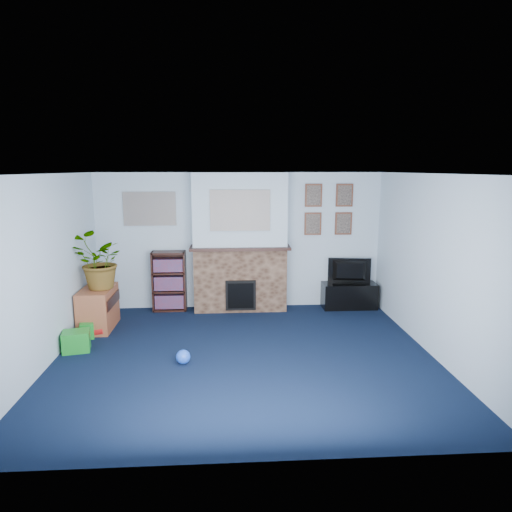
{
  "coord_description": "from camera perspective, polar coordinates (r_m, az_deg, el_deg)",
  "views": [
    {
      "loc": [
        -0.21,
        -5.73,
        2.47
      ],
      "look_at": [
        0.21,
        0.99,
        1.17
      ],
      "focal_mm": 32.0,
      "sensor_mm": 36.0,
      "label": 1
    }
  ],
  "objects": [
    {
      "name": "portrait_tr",
      "position": [
        8.24,
        10.99,
        7.47
      ],
      "size": [
        0.3,
        0.03,
        0.4
      ],
      "primitive_type": "cube",
      "color": "brown",
      "rests_on": "wall_back"
    },
    {
      "name": "wall_right",
      "position": [
        6.47,
        21.29,
        -1.14
      ],
      "size": [
        0.04,
        4.5,
        2.4
      ],
      "primitive_type": "cube",
      "color": "silver",
      "rests_on": "ground"
    },
    {
      "name": "portrait_bl",
      "position": [
        8.16,
        7.12,
        4.02
      ],
      "size": [
        0.3,
        0.03,
        0.4
      ],
      "primitive_type": "cube",
      "color": "brown",
      "rests_on": "wall_back"
    },
    {
      "name": "portrait_br",
      "position": [
        8.28,
        10.87,
        4.01
      ],
      "size": [
        0.3,
        0.03,
        0.4
      ],
      "primitive_type": "cube",
      "color": "brown",
      "rests_on": "wall_back"
    },
    {
      "name": "toy_ball",
      "position": [
        6.05,
        -9.09,
        -12.37
      ],
      "size": [
        0.19,
        0.19,
        0.19
      ],
      "primitive_type": "sphere",
      "color": "blue",
      "rests_on": "ground"
    },
    {
      "name": "chimney_breast",
      "position": [
        7.89,
        -2.01,
        1.54
      ],
      "size": [
        1.72,
        0.5,
        2.4
      ],
      "color": "brown",
      "rests_on": "ground"
    },
    {
      "name": "wall_left",
      "position": [
        6.3,
        -24.82,
        -1.71
      ],
      "size": [
        0.04,
        4.5,
        2.4
      ],
      "primitive_type": "cube",
      "color": "silver",
      "rests_on": "ground"
    },
    {
      "name": "collage_main",
      "position": [
        7.6,
        -2.0,
        5.72
      ],
      "size": [
        1.0,
        0.03,
        0.68
      ],
      "primitive_type": "cube",
      "color": "gray",
      "rests_on": "chimney_breast"
    },
    {
      "name": "green_crate",
      "position": [
        6.81,
        -21.55,
        -9.88
      ],
      "size": [
        0.4,
        0.35,
        0.28
      ],
      "primitive_type": "cube",
      "rotation": [
        0.0,
        0.0,
        0.22
      ],
      "color": "#198C26",
      "rests_on": "ground"
    },
    {
      "name": "portrait_tl",
      "position": [
        8.12,
        7.2,
        7.53
      ],
      "size": [
        0.3,
        0.03,
        0.4
      ],
      "primitive_type": "cube",
      "color": "brown",
      "rests_on": "wall_back"
    },
    {
      "name": "mantel_candle",
      "position": [
        7.84,
        -0.05,
        1.84
      ],
      "size": [
        0.05,
        0.05,
        0.15
      ],
      "primitive_type": "cylinder",
      "color": "#B2BFC6",
      "rests_on": "chimney_breast"
    },
    {
      "name": "ceiling",
      "position": [
        5.74,
        -1.5,
        10.24
      ],
      "size": [
        5.0,
        4.5,
        0.01
      ],
      "primitive_type": "cube",
      "color": "white",
      "rests_on": "wall_back"
    },
    {
      "name": "bookshelf",
      "position": [
        8.15,
        -10.77,
        -3.25
      ],
      "size": [
        0.58,
        0.28,
        1.05
      ],
      "color": "black",
      "rests_on": "ground"
    },
    {
      "name": "sideboard",
      "position": [
        7.55,
        -19.13,
        -5.99
      ],
      "size": [
        0.46,
        0.83,
        0.64
      ],
      "primitive_type": "cube",
      "color": "#9B5131",
      "rests_on": "ground"
    },
    {
      "name": "toy_block",
      "position": [
        7.25,
        -20.38,
        -8.78
      ],
      "size": [
        0.24,
        0.24,
        0.24
      ],
      "primitive_type": "cube",
      "rotation": [
        0.0,
        0.0,
        0.29
      ],
      "color": "#198C26",
      "rests_on": "ground"
    },
    {
      "name": "mantel_can",
      "position": [
        7.89,
        3.29,
        1.73
      ],
      "size": [
        0.06,
        0.06,
        0.11
      ],
      "primitive_type": "cylinder",
      "color": "#198C26",
      "rests_on": "chimney_breast"
    },
    {
      "name": "wall_front",
      "position": [
        3.71,
        -0.09,
        -9.04
      ],
      "size": [
        5.0,
        0.04,
        2.4
      ],
      "primitive_type": "cube",
      "color": "silver",
      "rests_on": "ground"
    },
    {
      "name": "toy_tube",
      "position": [
        7.3,
        -19.52,
        -8.92
      ],
      "size": [
        0.28,
        0.13,
        0.16
      ],
      "primitive_type": "cylinder",
      "rotation": [
        0.0,
        1.43,
        0.0
      ],
      "color": "red",
      "rests_on": "ground"
    },
    {
      "name": "floor",
      "position": [
        6.24,
        -1.39,
        -12.36
      ],
      "size": [
        5.0,
        4.5,
        0.01
      ],
      "primitive_type": "cube",
      "color": "black",
      "rests_on": "ground"
    },
    {
      "name": "mantel_teddy",
      "position": [
        7.84,
        -6.5,
        1.66
      ],
      "size": [
        0.13,
        0.13,
        0.13
      ],
      "primitive_type": "sphere",
      "color": "slate",
      "rests_on": "chimney_breast"
    },
    {
      "name": "mantel_clock",
      "position": [
        7.83,
        -2.07,
        1.75
      ],
      "size": [
        0.1,
        0.06,
        0.14
      ],
      "primitive_type": "cube",
      "color": "gold",
      "rests_on": "chimney_breast"
    },
    {
      "name": "tv_stand",
      "position": [
        8.36,
        11.56,
        -4.86
      ],
      "size": [
        0.96,
        0.4,
        0.45
      ],
      "primitive_type": "cube",
      "color": "black",
      "rests_on": "ground"
    },
    {
      "name": "television",
      "position": [
        8.27,
        11.64,
        -1.85
      ],
      "size": [
        0.76,
        0.2,
        0.44
      ],
      "primitive_type": "imported",
      "rotation": [
        0.0,
        0.0,
        3.0
      ],
      "color": "black",
      "rests_on": "tv_stand"
    },
    {
      "name": "potted_plant",
      "position": [
        7.32,
        -19.2,
        -0.65
      ],
      "size": [
        1.03,
        1.01,
        0.87
      ],
      "primitive_type": "imported",
      "rotation": [
        0.0,
        0.0,
        3.76
      ],
      "color": "#26661E",
      "rests_on": "sideboard"
    },
    {
      "name": "collage_left",
      "position": [
        8.11,
        -13.16,
        5.77
      ],
      "size": [
        0.9,
        0.03,
        0.58
      ],
      "primitive_type": "cube",
      "color": "gray",
      "rests_on": "wall_back"
    },
    {
      "name": "wall_back",
      "position": [
        8.08,
        -2.06,
        1.89
      ],
      "size": [
        5.0,
        0.04,
        2.4
      ],
      "primitive_type": "cube",
      "color": "silver",
      "rests_on": "ground"
    }
  ]
}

